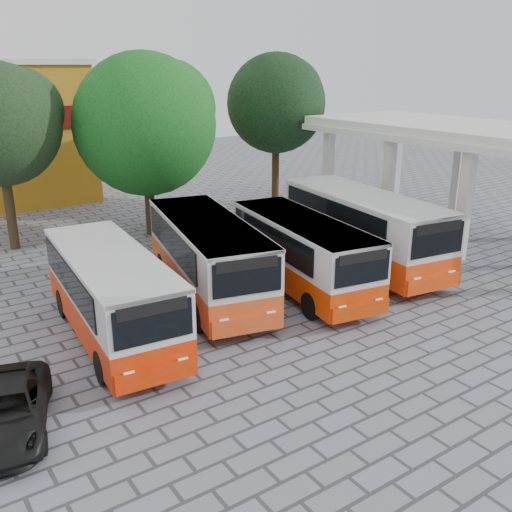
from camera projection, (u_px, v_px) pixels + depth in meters
ground at (356, 317)px, 19.10m from camera, size 90.00×90.00×0.00m
terminal_shelter at (467, 135)px, 26.28m from camera, size 6.80×15.80×5.40m
bus_far_left at (111, 291)px, 17.10m from camera, size 2.95×7.75×2.73m
bus_centre_left at (208, 254)px, 20.16m from camera, size 4.14×8.38×2.87m
bus_centre_right at (302, 250)px, 20.93m from camera, size 3.42×7.77×2.69m
bus_far_right at (363, 225)px, 23.33m from camera, size 3.73×8.77×3.05m
tree_middle at (146, 120)px, 26.64m from camera, size 6.99×6.65×8.67m
tree_right at (277, 100)px, 32.84m from camera, size 5.97×5.68×8.72m
parked_car at (6, 410)px, 12.98m from camera, size 2.91×4.29×1.09m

